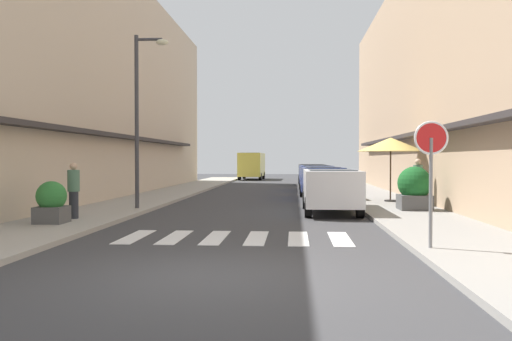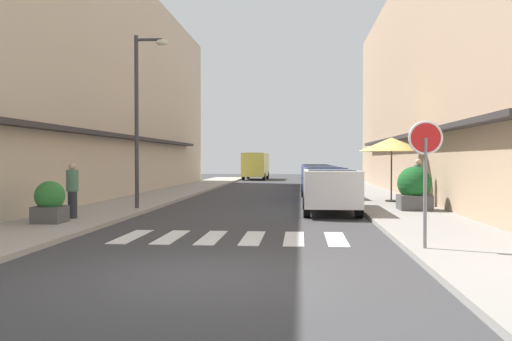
# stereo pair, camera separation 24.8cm
# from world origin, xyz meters

# --- Properties ---
(ground_plane) EXTENTS (82.54, 82.54, 0.00)m
(ground_plane) POSITION_xyz_m (0.00, 15.01, 0.00)
(ground_plane) COLOR #38383A
(sidewalk_left) EXTENTS (2.79, 52.53, 0.12)m
(sidewalk_left) POSITION_xyz_m (-5.00, 15.01, 0.06)
(sidewalk_left) COLOR #9E998E
(sidewalk_left) RESTS_ON ground_plane
(sidewalk_right) EXTENTS (2.79, 52.53, 0.12)m
(sidewalk_right) POSITION_xyz_m (5.00, 15.01, 0.06)
(sidewalk_right) COLOR gray
(sidewalk_right) RESTS_ON ground_plane
(building_row_left) EXTENTS (5.50, 35.77, 10.76)m
(building_row_left) POSITION_xyz_m (-8.89, 15.88, 5.38)
(building_row_left) COLOR #C6B299
(building_row_left) RESTS_ON ground_plane
(building_row_right) EXTENTS (5.50, 35.77, 10.76)m
(building_row_right) POSITION_xyz_m (8.89, 15.88, 5.38)
(building_row_right) COLOR tan
(building_row_right) RESTS_ON ground_plane
(crosswalk) EXTENTS (5.20, 2.20, 0.01)m
(crosswalk) POSITION_xyz_m (-0.00, 4.00, 0.01)
(crosswalk) COLOR silver
(crosswalk) RESTS_ON ground_plane
(parked_car_near) EXTENTS (1.82, 4.40, 1.47)m
(parked_car_near) POSITION_xyz_m (2.56, 9.79, 0.92)
(parked_car_near) COLOR silver
(parked_car_near) RESTS_ON ground_plane
(parked_car_mid) EXTENTS (1.93, 4.07, 1.47)m
(parked_car_mid) POSITION_xyz_m (2.56, 15.94, 0.92)
(parked_car_mid) COLOR navy
(parked_car_mid) RESTS_ON ground_plane
(parked_car_far) EXTENTS (1.89, 4.12, 1.47)m
(parked_car_far) POSITION_xyz_m (2.56, 22.31, 0.92)
(parked_car_far) COLOR navy
(parked_car_far) RESTS_ON ground_plane
(parked_car_distant) EXTENTS (1.84, 4.41, 1.47)m
(parked_car_distant) POSITION_xyz_m (2.56, 28.78, 0.92)
(parked_car_distant) COLOR black
(parked_car_distant) RESTS_ON ground_plane
(delivery_van) EXTENTS (2.10, 5.44, 2.37)m
(delivery_van) POSITION_xyz_m (-2.41, 38.73, 1.41)
(delivery_van) COLOR #D8CC4C
(delivery_van) RESTS_ON ground_plane
(round_street_sign) EXTENTS (0.65, 0.07, 2.43)m
(round_street_sign) POSITION_xyz_m (3.93, 2.22, 1.97)
(round_street_sign) COLOR slate
(round_street_sign) RESTS_ON sidewalk_right
(street_lamp) EXTENTS (1.19, 0.28, 5.97)m
(street_lamp) POSITION_xyz_m (-3.93, 9.90, 3.72)
(street_lamp) COLOR #38383D
(street_lamp) RESTS_ON sidewalk_left
(cafe_umbrella) EXTENTS (2.65, 2.65, 2.56)m
(cafe_umbrella) POSITION_xyz_m (5.18, 13.44, 2.39)
(cafe_umbrella) COLOR #262626
(cafe_umbrella) RESTS_ON sidewalk_right
(planter_corner) EXTENTS (0.79, 0.79, 1.11)m
(planter_corner) POSITION_xyz_m (-5.08, 5.50, 0.67)
(planter_corner) COLOR #4C4C4C
(planter_corner) RESTS_ON sidewalk_left
(planter_midblock) EXTENTS (1.12, 1.12, 1.45)m
(planter_midblock) POSITION_xyz_m (5.36, 9.99, 0.84)
(planter_midblock) COLOR #4C4C4C
(planter_midblock) RESTS_ON sidewalk_right
(pedestrian_walking_near) EXTENTS (0.34, 0.34, 1.60)m
(pedestrian_walking_near) POSITION_xyz_m (-4.95, 6.60, 0.95)
(pedestrian_walking_near) COLOR #282B33
(pedestrian_walking_near) RESTS_ON sidewalk_left
(pedestrian_walking_far) EXTENTS (0.34, 0.34, 1.71)m
(pedestrian_walking_far) POSITION_xyz_m (5.82, 11.52, 1.02)
(pedestrian_walking_far) COLOR #282B33
(pedestrian_walking_far) RESTS_ON sidewalk_right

